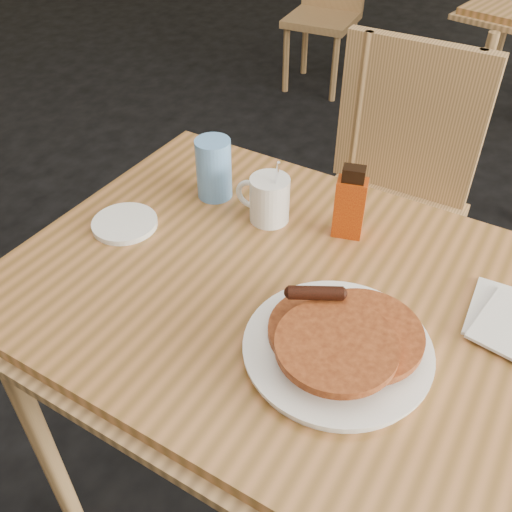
# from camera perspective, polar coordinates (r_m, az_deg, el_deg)

# --- Properties ---
(floor) EXTENTS (10.00, 10.00, 0.00)m
(floor) POSITION_cam_1_polar(r_m,az_deg,el_deg) (1.62, 0.86, -24.05)
(floor) COLOR black
(floor) RESTS_ON ground
(main_table) EXTENTS (1.23, 0.90, 0.75)m
(main_table) POSITION_cam_1_polar(r_m,az_deg,el_deg) (1.05, 5.75, -5.67)
(main_table) COLOR #AA6C3C
(main_table) RESTS_ON floor
(chair_main_far) EXTENTS (0.45, 0.45, 0.93)m
(chair_main_far) POSITION_cam_1_polar(r_m,az_deg,el_deg) (1.72, 13.53, 7.42)
(chair_main_far) COLOR tan
(chair_main_far) RESTS_ON floor
(pancake_plate) EXTENTS (0.30, 0.30, 0.09)m
(pancake_plate) POSITION_cam_1_polar(r_m,az_deg,el_deg) (0.91, 8.30, -8.60)
(pancake_plate) COLOR white
(pancake_plate) RESTS_ON main_table
(coffee_mug) EXTENTS (0.12, 0.08, 0.15)m
(coffee_mug) POSITION_cam_1_polar(r_m,az_deg,el_deg) (1.16, 1.24, 5.79)
(coffee_mug) COLOR white
(coffee_mug) RESTS_ON main_table
(syrup_bottle) EXTENTS (0.06, 0.05, 0.15)m
(syrup_bottle) POSITION_cam_1_polar(r_m,az_deg,el_deg) (1.12, 9.38, 5.11)
(syrup_bottle) COLOR maroon
(syrup_bottle) RESTS_ON main_table
(blue_tumbler) EXTENTS (0.10, 0.10, 0.13)m
(blue_tumbler) POSITION_cam_1_polar(r_m,az_deg,el_deg) (1.23, -4.24, 8.70)
(blue_tumbler) COLOR #629DE5
(blue_tumbler) RESTS_ON main_table
(side_saucer) EXTENTS (0.17, 0.17, 0.01)m
(side_saucer) POSITION_cam_1_polar(r_m,az_deg,el_deg) (1.19, -12.99, 3.20)
(side_saucer) COLOR white
(side_saucer) RESTS_ON main_table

